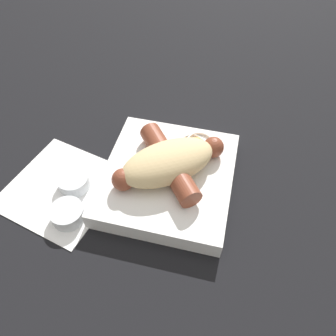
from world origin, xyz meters
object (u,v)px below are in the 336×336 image
bread_roll (168,160)px  food_tray (168,178)px  sausage (170,163)px  condiment_cup_far (68,214)px  condiment_cup_near (74,182)px

bread_roll → food_tray: bearing=-159.1°
sausage → condiment_cup_far: 0.17m
food_tray → sausage: 0.03m
sausage → condiment_cup_far: (-0.10, 0.13, -0.04)m
food_tray → condiment_cup_far: food_tray is taller
food_tray → condiment_cup_near: (-0.04, 0.14, -0.01)m
bread_roll → condiment_cup_near: bearing=106.4°
bread_roll → condiment_cup_near: size_ratio=3.22×
sausage → condiment_cup_near: size_ratio=3.03×
food_tray → sausage: (0.01, -0.00, 0.03)m
condiment_cup_near → food_tray: bearing=-74.9°
food_tray → condiment_cup_near: 0.15m
food_tray → condiment_cup_far: 0.16m
food_tray → condiment_cup_near: food_tray is taller
condiment_cup_far → condiment_cup_near: bearing=15.1°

